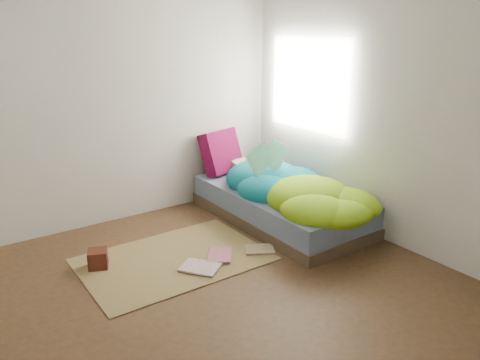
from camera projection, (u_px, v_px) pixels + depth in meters
name	position (u px, v px, depth m)	size (l,w,h in m)	color
ground	(221.00, 281.00, 3.85)	(3.50, 3.50, 0.00)	#3E2B18
room_walls	(219.00, 80.00, 3.36)	(3.54, 3.54, 2.62)	beige
bed	(280.00, 205.00, 5.03)	(1.00, 2.00, 0.34)	#3E2E21
duvet	(294.00, 180.00, 4.75)	(0.96, 1.84, 0.34)	#075278
rug	(174.00, 259.00, 4.20)	(1.60, 1.10, 0.01)	brown
pillow_floral	(257.00, 167.00, 5.59)	(0.56, 0.35, 0.13)	beige
pillow_magenta	(221.00, 152.00, 5.51)	(0.50, 0.16, 0.50)	#460427
open_book	(269.00, 148.00, 4.80)	(0.44, 0.10, 0.27)	#2E8E2E
wooden_box	(98.00, 259.00, 4.03)	(0.16, 0.16, 0.16)	#39130D
floor_book_a	(195.00, 274.00, 3.91)	(0.24, 0.32, 0.02)	beige
floor_book_b	(208.00, 255.00, 4.23)	(0.21, 0.28, 0.03)	#B96B86
floor_book_c	(261.00, 254.00, 4.26)	(0.20, 0.27, 0.02)	tan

